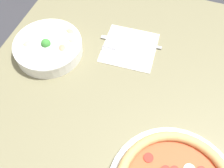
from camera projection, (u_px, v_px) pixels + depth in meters
name	position (u px, v px, depth m)	size (l,w,h in m)	color
dining_table	(119.00, 139.00, 0.79)	(1.30, 0.99, 0.72)	#706B4C
bowl	(48.00, 47.00, 0.85)	(0.23, 0.23, 0.07)	white
napkin	(130.00, 48.00, 0.88)	(0.19, 0.19, 0.00)	white
fork	(128.00, 53.00, 0.86)	(0.03, 0.18, 0.00)	silver
knife	(134.00, 43.00, 0.89)	(0.03, 0.22, 0.01)	silver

